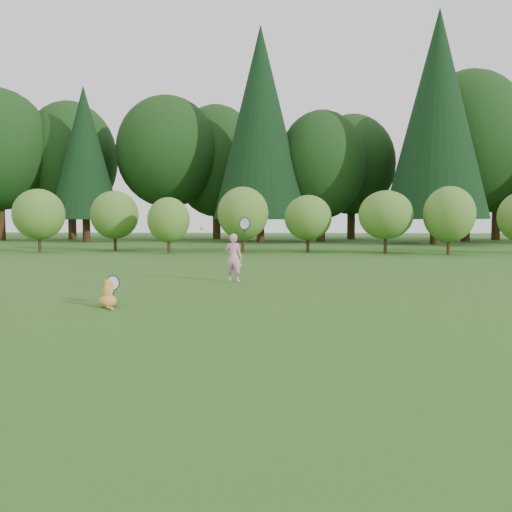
# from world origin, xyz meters

# --- Properties ---
(ground) EXTENTS (100.00, 100.00, 0.00)m
(ground) POSITION_xyz_m (0.00, 0.00, 0.00)
(ground) COLOR #245317
(ground) RESTS_ON ground
(shrub_row) EXTENTS (28.00, 3.00, 2.80)m
(shrub_row) POSITION_xyz_m (0.00, 13.00, 1.40)
(shrub_row) COLOR #477725
(shrub_row) RESTS_ON ground
(woodland_backdrop) EXTENTS (48.00, 10.00, 15.00)m
(woodland_backdrop) POSITION_xyz_m (0.00, 23.00, 7.50)
(woodland_backdrop) COLOR black
(woodland_backdrop) RESTS_ON ground
(child) EXTENTS (0.63, 0.39, 1.64)m
(child) POSITION_xyz_m (-0.45, 2.44, 0.57)
(child) COLOR #FA95C2
(child) RESTS_ON ground
(cat) EXTENTS (0.41, 0.69, 0.62)m
(cat) POSITION_xyz_m (-2.01, -1.11, 0.24)
(cat) COLOR #C77826
(cat) RESTS_ON ground
(tennis_ball) EXTENTS (0.07, 0.07, 0.07)m
(tennis_ball) POSITION_xyz_m (-0.75, 0.28, 1.25)
(tennis_ball) COLOR #C3E51B
(tennis_ball) RESTS_ON ground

